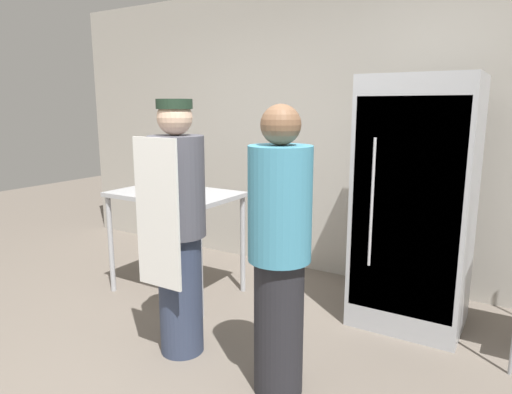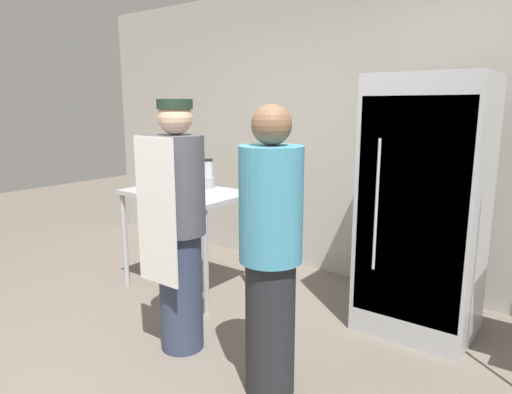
{
  "view_description": "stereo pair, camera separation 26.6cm",
  "coord_description": "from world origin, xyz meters",
  "px_view_note": "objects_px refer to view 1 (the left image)",
  "views": [
    {
      "loc": [
        1.62,
        -1.73,
        1.6
      ],
      "look_at": [
        0.12,
        0.73,
        1.03
      ],
      "focal_mm": 32.0,
      "sensor_mm": 36.0,
      "label": 1
    },
    {
      "loc": [
        1.84,
        -1.58,
        1.6
      ],
      "look_at": [
        0.12,
        0.73,
        1.03
      ],
      "focal_mm": 32.0,
      "sensor_mm": 36.0,
      "label": 2
    }
  ],
  "objects_px": {
    "person_customer": "(279,253)",
    "blender_pitcher": "(196,176)",
    "donut_box": "(160,188)",
    "person_baker": "(178,226)",
    "refrigerator": "(415,204)"
  },
  "relations": [
    {
      "from": "refrigerator",
      "to": "donut_box",
      "type": "distance_m",
      "value": 2.01
    },
    {
      "from": "blender_pitcher",
      "to": "person_baker",
      "type": "distance_m",
      "value": 1.16
    },
    {
      "from": "donut_box",
      "to": "person_customer",
      "type": "height_order",
      "value": "person_customer"
    },
    {
      "from": "donut_box",
      "to": "person_baker",
      "type": "relative_size",
      "value": 0.16
    },
    {
      "from": "refrigerator",
      "to": "person_customer",
      "type": "xyz_separation_m",
      "value": [
        -0.42,
        -1.27,
        -0.08
      ]
    },
    {
      "from": "blender_pitcher",
      "to": "person_baker",
      "type": "xyz_separation_m",
      "value": [
        0.63,
        -0.96,
        -0.15
      ]
    },
    {
      "from": "person_baker",
      "to": "person_customer",
      "type": "bearing_deg",
      "value": -3.12
    },
    {
      "from": "refrigerator",
      "to": "person_customer",
      "type": "height_order",
      "value": "refrigerator"
    },
    {
      "from": "person_customer",
      "to": "blender_pitcher",
      "type": "bearing_deg",
      "value": 143.95
    },
    {
      "from": "refrigerator",
      "to": "blender_pitcher",
      "type": "xyz_separation_m",
      "value": [
        -1.8,
        -0.26,
        0.1
      ]
    },
    {
      "from": "donut_box",
      "to": "blender_pitcher",
      "type": "distance_m",
      "value": 0.35
    },
    {
      "from": "donut_box",
      "to": "blender_pitcher",
      "type": "height_order",
      "value": "donut_box"
    },
    {
      "from": "donut_box",
      "to": "person_baker",
      "type": "distance_m",
      "value": 0.98
    },
    {
      "from": "person_baker",
      "to": "blender_pitcher",
      "type": "bearing_deg",
      "value": 123.05
    },
    {
      "from": "blender_pitcher",
      "to": "person_customer",
      "type": "distance_m",
      "value": 1.71
    }
  ]
}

